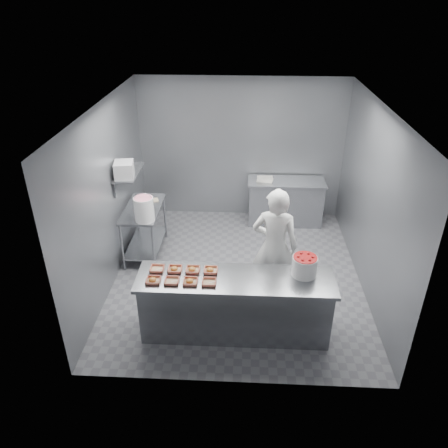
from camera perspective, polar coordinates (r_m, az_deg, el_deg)
The scene contains 24 objects.
floor at distance 7.34m, azimuth 1.75°, elevation -6.59°, with size 4.50×4.50×0.00m, color #4C4C51.
ceiling at distance 6.15m, azimuth 2.14°, elevation 15.16°, with size 4.50×4.50×0.00m, color white.
wall_back at distance 8.71m, azimuth 2.27°, elevation 9.70°, with size 4.00×0.04×2.80m, color slate.
wall_left at distance 6.95m, azimuth -14.83°, elevation 3.59°, with size 0.04×4.50×2.80m, color slate.
wall_right at distance 6.90m, azimuth 18.80°, elevation 2.77°, with size 0.04×4.50×2.80m, color slate.
service_counter at distance 5.99m, azimuth 1.47°, elevation -10.54°, with size 2.60×0.70×0.90m.
prep_table at distance 7.73m, azimuth -10.39°, elevation 0.06°, with size 0.60×1.20×0.90m.
back_counter at distance 8.79m, azimuth 8.00°, elevation 2.92°, with size 1.50×0.60×0.90m.
wall_shelf at distance 7.37m, azimuth -12.34°, elevation 6.63°, with size 0.35×0.90×0.03m, color slate.
tray_0 at distance 5.71m, azimuth -9.25°, elevation -7.25°, with size 0.19×0.18×0.06m.
tray_1 at distance 5.67m, azimuth -6.83°, elevation -7.39°, with size 0.19×0.18×0.04m.
tray_2 at distance 5.64m, azimuth -4.44°, elevation -7.47°, with size 0.19×0.18×0.06m.
tray_3 at distance 5.62m, azimuth -1.95°, elevation -7.59°, with size 0.19×0.18×0.04m.
tray_4 at distance 5.92m, azimuth -8.73°, elevation -5.78°, with size 0.19×0.18×0.04m.
tray_5 at distance 5.88m, azimuth -6.46°, elevation -5.86°, with size 0.19×0.18×0.06m.
tray_6 at distance 5.85m, azimuth -4.12°, elevation -5.95°, with size 0.19×0.18×0.06m.
tray_7 at distance 5.83m, azimuth -1.77°, elevation -6.03°, with size 0.19×0.18×0.06m.
worker at distance 6.38m, azimuth 6.63°, elevation -2.94°, with size 0.67×0.44×1.83m, color white.
strawberry_tub at distance 5.79m, azimuth 10.48°, elevation -5.32°, with size 0.33×0.33×0.27m.
glaze_bucket at distance 7.08m, azimuth -10.40°, elevation 1.99°, with size 0.33×0.32×0.49m.
bucket_lid at distance 7.85m, azimuth -10.43°, elevation 3.14°, with size 0.31×0.31×0.02m, color white.
rag at distance 7.81m, azimuth -9.13°, elevation 3.12°, with size 0.14×0.12×0.02m, color #CCB28C.
appliance at distance 7.10m, azimuth -12.92°, elevation 6.94°, with size 0.29×0.33×0.25m, color gray.
paper_stack at distance 8.56m, azimuth 5.37°, elevation 5.87°, with size 0.30×0.22×0.06m, color silver.
Camera 1 is at (0.09, -5.98, 4.25)m, focal length 35.00 mm.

